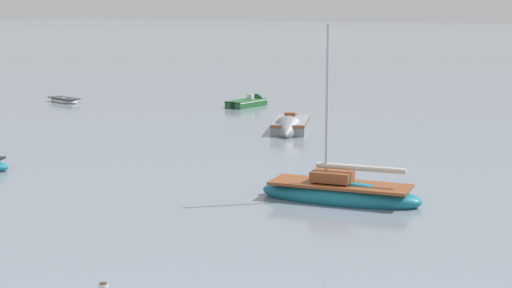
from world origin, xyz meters
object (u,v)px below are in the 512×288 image
motorboat_moored_0 (251,103)px  motorboat_moored_1 (290,129)px  rowboat_moored_2 (64,101)px  sailboat_moored_0 (340,193)px

motorboat_moored_0 → motorboat_moored_1: 14.94m
motorboat_moored_1 → rowboat_moored_2: (-25.09, 3.54, -0.13)m
sailboat_moored_0 → motorboat_moored_1: (-11.69, 14.66, -0.05)m
motorboat_moored_1 → rowboat_moored_2: bearing=-124.8°
rowboat_moored_2 → motorboat_moored_0: bearing=36.6°
motorboat_moored_0 → sailboat_moored_0: bearing=-138.2°
motorboat_moored_0 → motorboat_moored_1: motorboat_moored_1 is taller
motorboat_moored_1 → rowboat_moored_2: size_ratio=1.66×
motorboat_moored_0 → rowboat_moored_2: (-14.63, -7.13, -0.05)m
sailboat_moored_0 → motorboat_moored_1: size_ratio=1.22×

